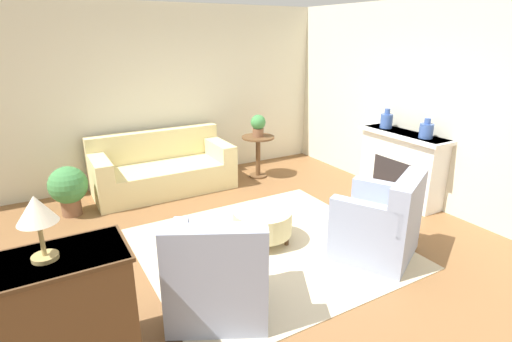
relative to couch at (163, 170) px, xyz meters
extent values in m
plane|color=brown|center=(0.47, -2.41, -0.32)|extent=(16.00, 16.00, 0.00)
cube|color=beige|center=(0.47, 0.58, 1.08)|extent=(9.85, 0.12, 2.80)
cube|color=beige|center=(3.15, -2.41, 1.08)|extent=(0.12, 9.25, 2.80)
cube|color=beige|center=(0.47, -2.41, -0.31)|extent=(2.75, 2.59, 0.01)
cube|color=beige|center=(0.00, -0.06, -0.11)|extent=(2.09, 0.96, 0.42)
cube|color=beige|center=(0.00, 0.32, 0.34)|extent=(2.09, 0.20, 0.47)
cube|color=beige|center=(-0.93, -0.08, 0.23)|extent=(0.24, 0.92, 0.26)
cube|color=beige|center=(0.93, -0.08, 0.23)|extent=(0.24, 0.92, 0.26)
cube|color=brown|center=(0.00, -0.51, -0.29)|extent=(1.88, 0.05, 0.06)
cube|color=#8E99B2|center=(-0.48, -3.10, -0.08)|extent=(1.10, 1.08, 0.45)
cube|color=#8E99B2|center=(-0.62, -3.36, 0.39)|extent=(0.83, 0.56, 0.50)
cube|color=#8E99B2|center=(-0.17, -3.24, 0.28)|extent=(0.47, 0.73, 0.27)
cube|color=#8E99B2|center=(-0.78, -2.92, 0.28)|extent=(0.47, 0.73, 0.27)
cube|color=brown|center=(-0.31, -2.78, -0.28)|extent=(0.68, 0.39, 0.06)
cube|color=#8E99B2|center=(1.42, -3.10, -0.08)|extent=(1.10, 1.08, 0.45)
cube|color=#8E99B2|center=(1.55, -3.36, 0.39)|extent=(0.83, 0.56, 0.50)
cube|color=#8E99B2|center=(1.71, -2.92, 0.28)|extent=(0.47, 0.73, 0.27)
cube|color=#8E99B2|center=(1.10, -3.24, 0.28)|extent=(0.47, 0.73, 0.27)
cube|color=brown|center=(1.25, -2.78, -0.28)|extent=(0.68, 0.39, 0.06)
cylinder|color=beige|center=(0.48, -2.26, -0.05)|extent=(0.69, 0.69, 0.28)
cylinder|color=brown|center=(0.27, -2.46, -0.25)|extent=(0.05, 0.05, 0.12)
cylinder|color=brown|center=(0.68, -2.46, -0.25)|extent=(0.05, 0.05, 0.12)
cylinder|color=brown|center=(0.27, -2.05, -0.25)|extent=(0.05, 0.05, 0.12)
cylinder|color=brown|center=(0.68, -2.05, -0.25)|extent=(0.05, 0.05, 0.12)
cylinder|color=brown|center=(1.59, -0.25, 0.38)|extent=(0.55, 0.55, 0.03)
cylinder|color=brown|center=(1.59, -0.25, 0.02)|extent=(0.08, 0.08, 0.68)
cylinder|color=brown|center=(1.59, -0.25, -0.30)|extent=(0.30, 0.30, 0.03)
cube|color=white|center=(2.91, -2.13, 0.19)|extent=(0.36, 1.26, 1.01)
cube|color=#282323|center=(2.74, -2.13, 0.04)|extent=(0.02, 0.69, 0.56)
cube|color=white|center=(2.89, -2.13, 0.67)|extent=(0.44, 1.36, 0.05)
cube|color=brown|center=(-1.74, -3.16, 0.15)|extent=(1.00, 0.53, 0.93)
cube|color=#4E341E|center=(-1.74, -3.16, 0.60)|extent=(1.04, 0.57, 0.03)
cylinder|color=#38569E|center=(2.89, -1.78, 0.80)|extent=(0.18, 0.18, 0.21)
cylinder|color=#38569E|center=(2.89, -1.78, 0.94)|extent=(0.08, 0.08, 0.08)
cylinder|color=#38569E|center=(2.89, -2.47, 0.79)|extent=(0.18, 0.18, 0.19)
cylinder|color=#38569E|center=(2.89, -2.47, 0.93)|extent=(0.08, 0.08, 0.08)
cylinder|color=brown|center=(1.59, -0.25, 0.46)|extent=(0.18, 0.18, 0.14)
sphere|color=#3D7F42|center=(1.59, -0.25, 0.64)|extent=(0.25, 0.25, 0.25)
cylinder|color=brown|center=(-1.38, -0.30, -0.21)|extent=(0.26, 0.26, 0.22)
sphere|color=#3D7F42|center=(-1.38, -0.30, 0.12)|extent=(0.50, 0.50, 0.50)
cylinder|color=tan|center=(-1.74, -3.16, 0.63)|extent=(0.17, 0.17, 0.03)
cylinder|color=tan|center=(-1.74, -3.16, 0.76)|extent=(0.03, 0.03, 0.24)
cone|color=beige|center=(-1.74, -3.16, 0.97)|extent=(0.25, 0.25, 0.18)
camera|label=1|loc=(-1.69, -5.85, 2.02)|focal=28.00mm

